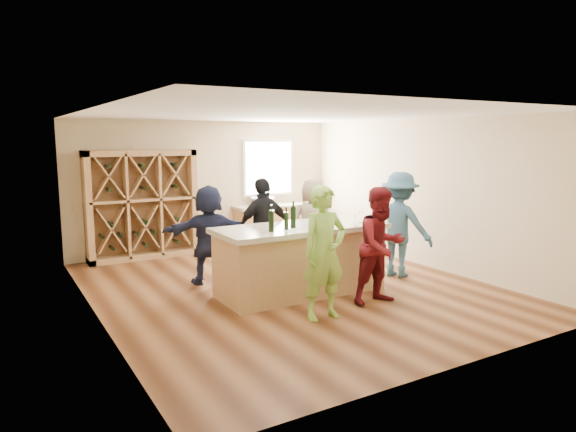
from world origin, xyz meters
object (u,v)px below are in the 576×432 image
wine_bottle_c (271,221)px  person_near_left (324,253)px  wine_bottle_e (293,217)px  sink (262,201)px  person_far_mid (264,229)px  person_near_right (381,246)px  person_far_right (312,224)px  wine_bottle_b (271,221)px  person_server (399,225)px  tasting_counter_base (301,262)px  wine_bottle_d (286,221)px  wine_rack (142,205)px  person_far_left (209,234)px

wine_bottle_c → person_near_left: size_ratio=0.16×
wine_bottle_e → sink: bearing=69.1°
wine_bottle_c → person_far_mid: size_ratio=0.17×
person_near_right → wine_bottle_e: bearing=135.0°
person_near_left → person_far_right: 2.63m
wine_bottle_b → person_far_mid: 1.44m
wine_bottle_e → person_server: 2.26m
wine_bottle_c → person_server: bearing=2.5°
person_near_left → person_far_mid: person_near_left is taller
sink → person_near_left: person_near_left is taller
wine_bottle_b → person_near_right: 1.66m
person_far_mid → person_far_right: bearing=-178.0°
sink → tasting_counter_base: size_ratio=0.21×
wine_bottle_c → person_far_mid: person_far_mid is taller
person_near_left → wine_bottle_b: bearing=109.0°
wine_bottle_b → wine_bottle_d: wine_bottle_b is taller
wine_bottle_d → person_server: 2.44m
person_far_right → wine_rack: bearing=-31.1°
person_near_right → person_server: size_ratio=0.94×
wine_rack → person_server: (3.53, -3.66, -0.17)m
wine_bottle_c → person_near_left: 1.09m
wine_rack → wine_bottle_d: wine_rack is taller
wine_bottle_e → tasting_counter_base: bearing=27.5°
person_near_left → person_far_left: person_near_left is taller
wine_rack → person_near_left: size_ratio=1.21×
sink → wine_bottle_c: (-1.80, -3.70, 0.22)m
wine_rack → person_near_right: size_ratio=1.27×
person_near_left → person_far_left: size_ratio=1.09×
person_far_mid → person_near_left: bearing=81.1°
person_near_right → person_server: 1.63m
tasting_counter_base → wine_bottle_b: 1.01m
person_near_right → wine_bottle_d: bearing=143.4°
person_near_left → person_far_right: (1.31, 2.28, -0.05)m
wine_bottle_c → person_near_right: 1.66m
tasting_counter_base → sink: bearing=71.5°
sink → person_far_mid: size_ratio=0.31×
person_far_mid → person_far_right: size_ratio=1.03×
wine_rack → person_near_right: wine_rack is taller
person_far_left → wine_rack: bearing=-63.8°
tasting_counter_base → person_near_left: (-0.35, -1.15, 0.41)m
person_near_left → person_server: (2.38, 1.12, 0.02)m
sink → person_far_right: person_far_right is taller
person_far_left → person_far_mid: bearing=-179.0°
wine_rack → wine_bottle_b: 3.96m
wine_bottle_d → person_far_left: size_ratio=0.16×
wine_bottle_b → wine_bottle_c: 0.10m
wine_bottle_d → person_near_right: size_ratio=0.16×
wine_bottle_e → person_far_right: person_far_right is taller
wine_bottle_b → person_far_right: size_ratio=0.18×
wine_rack → wine_bottle_e: 3.96m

